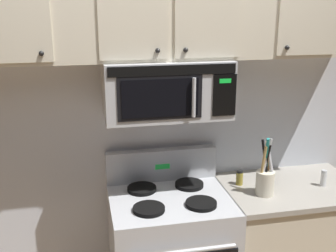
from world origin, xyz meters
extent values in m
cube|color=silver|center=(0.00, 0.79, 1.35)|extent=(5.20, 0.10, 2.70)
cylinder|color=#B7BABF|center=(0.00, 0.06, 0.74)|extent=(0.61, 0.03, 0.03)
cube|color=#B7BABF|center=(0.00, 0.70, 1.01)|extent=(0.76, 0.07, 0.22)
cube|color=#19D83F|center=(0.00, 0.67, 1.01)|extent=(0.10, 0.00, 0.04)
cylinder|color=black|center=(-0.16, 0.28, 0.91)|extent=(0.19, 0.19, 0.02)
cylinder|color=black|center=(0.16, 0.28, 0.91)|extent=(0.19, 0.19, 0.02)
cylinder|color=black|center=(-0.16, 0.56, 0.91)|extent=(0.19, 0.19, 0.02)
cylinder|color=black|center=(0.16, 0.56, 0.91)|extent=(0.19, 0.19, 0.02)
cube|color=#B7BABF|center=(0.00, 0.54, 1.57)|extent=(0.76, 0.39, 0.35)
cube|color=black|center=(0.00, 0.35, 1.72)|extent=(0.73, 0.01, 0.06)
cube|color=black|center=(-0.07, 0.35, 1.56)|extent=(0.49, 0.01, 0.25)
cube|color=black|center=(-0.08, 0.34, 1.56)|extent=(0.44, 0.01, 0.22)
cube|color=black|center=(0.30, 0.35, 1.56)|extent=(0.14, 0.01, 0.25)
cube|color=#19D83F|center=(0.30, 0.34, 1.65)|extent=(0.07, 0.00, 0.03)
cylinder|color=#B7BABF|center=(0.11, 0.32, 1.56)|extent=(0.02, 0.02, 0.23)
cube|color=beige|center=(0.00, 0.57, 2.02)|extent=(2.50, 0.33, 0.55)
cube|color=beige|center=(-0.83, 0.40, 2.02)|extent=(0.38, 0.01, 0.51)
sphere|color=black|center=(-0.70, 0.39, 1.82)|extent=(0.03, 0.03, 0.03)
cube|color=beige|center=(-0.21, 0.40, 2.02)|extent=(0.38, 0.01, 0.51)
sphere|color=black|center=(-0.08, 0.39, 1.82)|extent=(0.03, 0.03, 0.03)
cube|color=beige|center=(0.21, 0.40, 2.02)|extent=(0.38, 0.01, 0.51)
sphere|color=black|center=(0.08, 0.39, 1.82)|extent=(0.03, 0.03, 0.03)
cube|color=beige|center=(0.83, 0.40, 2.02)|extent=(0.38, 0.01, 0.51)
sphere|color=black|center=(0.70, 0.39, 1.82)|extent=(0.03, 0.03, 0.03)
cube|color=beige|center=(0.84, 0.43, 0.43)|extent=(0.90, 0.62, 0.86)
cube|color=#9E998E|center=(0.84, 0.43, 0.88)|extent=(0.93, 0.65, 0.03)
cylinder|color=beige|center=(0.60, 0.34, 0.98)|extent=(0.12, 0.12, 0.16)
cylinder|color=#BCBCC1|center=(0.59, 0.34, 1.13)|extent=(0.07, 0.02, 0.29)
cylinder|color=olive|center=(0.61, 0.35, 1.12)|extent=(0.07, 0.07, 0.28)
cylinder|color=tan|center=(0.57, 0.33, 1.11)|extent=(0.03, 0.04, 0.25)
cylinder|color=silver|center=(0.63, 0.34, 1.10)|extent=(0.06, 0.06, 0.24)
cylinder|color=black|center=(0.59, 0.36, 1.12)|extent=(0.04, 0.09, 0.27)
cylinder|color=teal|center=(0.60, 0.35, 1.14)|extent=(0.05, 0.09, 0.31)
cylinder|color=black|center=(0.60, 0.34, 1.11)|extent=(0.02, 0.07, 0.26)
cylinder|color=white|center=(1.03, 0.38, 0.95)|extent=(0.04, 0.04, 0.10)
cylinder|color=#B7BABF|center=(1.03, 0.38, 1.00)|extent=(0.04, 0.04, 0.02)
cylinder|color=olive|center=(0.50, 0.52, 0.94)|extent=(0.05, 0.05, 0.09)
cylinder|color=black|center=(0.50, 0.52, 1.00)|extent=(0.04, 0.04, 0.02)
camera|label=1|loc=(-0.50, -1.88, 2.08)|focal=44.12mm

